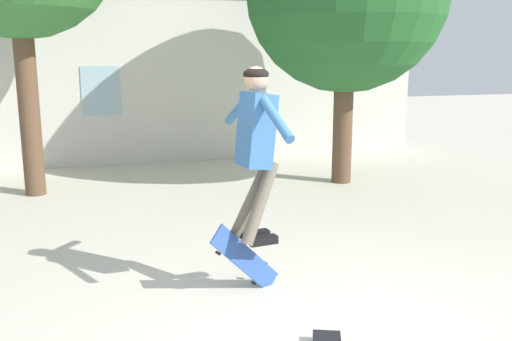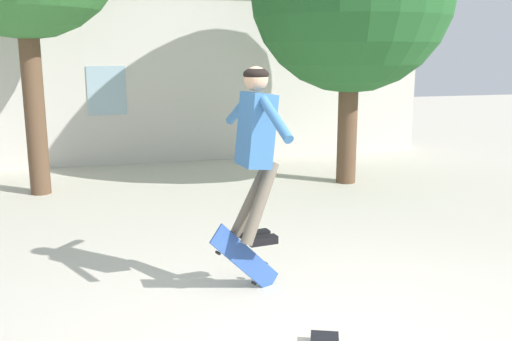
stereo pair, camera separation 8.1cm
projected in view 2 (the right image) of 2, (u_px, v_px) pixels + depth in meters
The scene contains 4 objects.
ground_plane at pixel (320, 338), 4.38m from camera, with size 40.00×40.00×0.00m, color beige.
building_backdrop at pixel (178, 66), 11.04m from camera, with size 10.54×0.52×4.47m.
skater at pixel (256, 139), 4.93m from camera, with size 0.43×1.32×1.56m.
skateboard_flipping at pixel (245, 259), 5.16m from camera, with size 0.71×0.30×0.74m.
Camera 2 is at (-1.53, -3.74, 2.17)m, focal length 40.00 mm.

